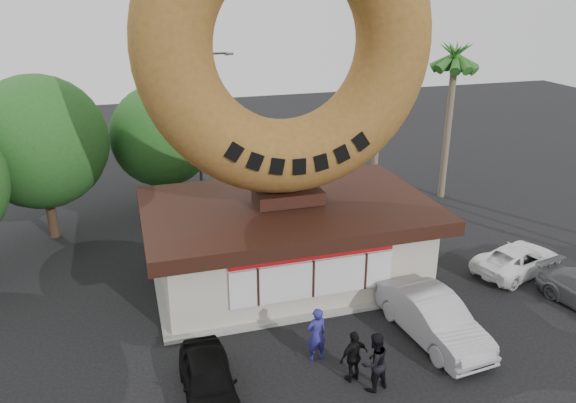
% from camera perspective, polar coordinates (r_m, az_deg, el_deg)
% --- Properties ---
extents(ground, '(90.00, 90.00, 0.00)m').
position_cam_1_polar(ground, '(18.52, 5.58, -16.31)').
color(ground, black).
rests_on(ground, ground).
extents(donut_shop, '(11.20, 7.20, 3.80)m').
position_cam_1_polar(donut_shop, '(22.43, 0.02, -3.76)').
color(donut_shop, beige).
rests_on(donut_shop, ground).
extents(giant_donut, '(10.90, 2.78, 10.90)m').
position_cam_1_polar(giant_donut, '(20.44, 0.01, 15.64)').
color(giant_donut, '#925C2A').
rests_on(giant_donut, donut_shop).
extents(tree_west, '(6.00, 6.00, 7.65)m').
position_cam_1_polar(tree_west, '(27.54, -23.92, 5.53)').
color(tree_west, '#473321').
rests_on(tree_west, ground).
extents(tree_mid, '(5.20, 5.20, 6.63)m').
position_cam_1_polar(tree_mid, '(29.44, -12.68, 6.52)').
color(tree_mid, '#473321').
rests_on(tree_mid, ground).
extents(palm_near, '(2.60, 2.60, 9.75)m').
position_cam_1_polar(palm_near, '(30.68, 9.51, 15.68)').
color(palm_near, '#726651').
rests_on(palm_near, ground).
extents(palm_far, '(2.60, 2.60, 8.75)m').
position_cam_1_polar(palm_far, '(31.20, 16.60, 13.47)').
color(palm_far, '#726651').
rests_on(palm_far, ground).
extents(street_lamp, '(2.11, 0.20, 8.00)m').
position_cam_1_polar(street_lamp, '(30.51, -8.86, 8.19)').
color(street_lamp, '#59595E').
rests_on(street_lamp, ground).
extents(person_left, '(0.74, 0.54, 1.86)m').
position_cam_1_polar(person_left, '(18.21, 2.91, -13.33)').
color(person_left, navy).
rests_on(person_left, ground).
extents(person_center, '(1.07, 0.93, 1.88)m').
position_cam_1_polar(person_center, '(17.23, 8.76, -15.82)').
color(person_center, black).
rests_on(person_center, ground).
extents(person_right, '(1.08, 0.67, 1.71)m').
position_cam_1_polar(person_right, '(17.51, 6.72, -15.36)').
color(person_right, black).
rests_on(person_right, ground).
extents(car_black, '(1.55, 3.76, 1.27)m').
position_cam_1_polar(car_black, '(17.03, -8.08, -17.58)').
color(car_black, black).
rests_on(car_black, ground).
extents(car_silver, '(2.14, 4.92, 1.57)m').
position_cam_1_polar(car_silver, '(19.86, 14.52, -11.34)').
color(car_silver, '#A2A2A7').
rests_on(car_silver, ground).
extents(car_white, '(4.59, 3.10, 1.17)m').
position_cam_1_polar(car_white, '(25.27, 22.31, -5.44)').
color(car_white, white).
rests_on(car_white, ground).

